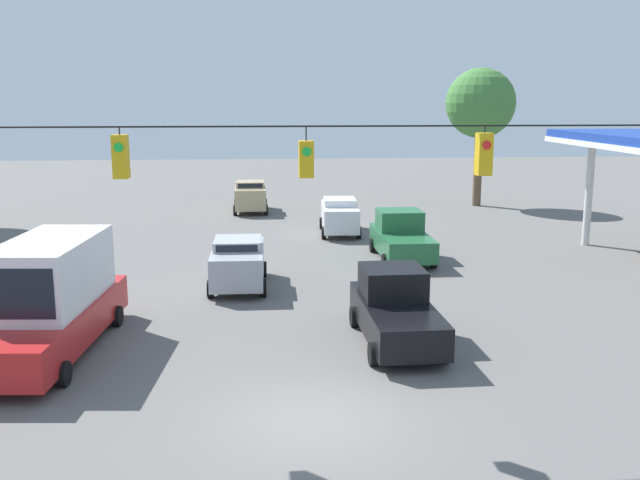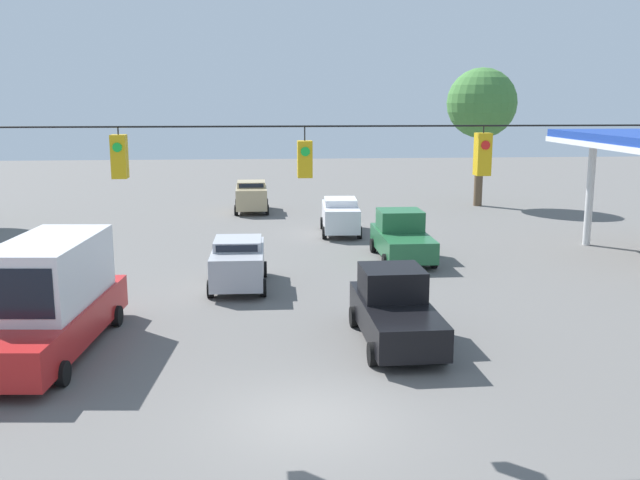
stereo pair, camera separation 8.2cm
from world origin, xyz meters
TOP-DOWN VIEW (x-y plane):
  - ground_plane at (0.00, 0.00)m, footprint 140.00×140.00m
  - overhead_signal_span at (-0.01, -1.02)m, footprint 19.98×0.38m
  - sedan_tan_withflow_deep at (1.58, -29.82)m, footprint 2.13×4.11m
  - sedan_silver_withflow_mid at (1.87, -11.57)m, footprint 2.16×4.41m
  - pickup_truck_black_crossing_near at (-2.84, -4.96)m, footprint 2.24×5.17m
  - pickup_truck_green_oncoming_far at (-5.19, -15.79)m, footprint 2.29×5.12m
  - box_truck_red_parked_shoulder at (6.87, -5.06)m, footprint 3.01×7.51m
  - sedan_white_oncoming_deep at (-3.16, -22.03)m, footprint 2.17×4.53m
  - traffic_cone_nearest at (6.69, -4.64)m, footprint 0.37×0.37m
  - traffic_cone_second at (6.57, -7.20)m, footprint 0.37×0.37m
  - traffic_cone_third at (6.58, -9.81)m, footprint 0.37×0.37m
  - tree_horizon_left at (-13.39, -31.26)m, footprint 4.51×4.51m

SIDE VIEW (x-z plane):
  - ground_plane at x=0.00m, z-range 0.00..0.00m
  - traffic_cone_nearest at x=6.69m, z-range 0.00..0.67m
  - traffic_cone_second at x=6.57m, z-range 0.00..0.67m
  - traffic_cone_third at x=6.58m, z-range 0.00..0.67m
  - sedan_silver_withflow_mid at x=1.87m, z-range 0.04..1.90m
  - pickup_truck_black_crossing_near at x=-2.84m, z-range -0.08..2.04m
  - pickup_truck_green_oncoming_far at x=-5.19m, z-range -0.08..2.04m
  - sedan_white_oncoming_deep at x=-3.16m, z-range 0.04..1.92m
  - sedan_tan_withflow_deep at x=1.58m, z-range 0.04..1.98m
  - box_truck_red_parked_shoulder at x=6.87m, z-range -0.03..3.13m
  - overhead_signal_span at x=-0.01m, z-range 0.78..8.15m
  - tree_horizon_left at x=-13.39m, z-range 2.16..11.13m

